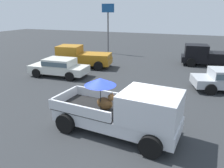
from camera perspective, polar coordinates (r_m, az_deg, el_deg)
ground_plane at (r=9.12m, az=0.97°, el=-12.15°), size 80.00×80.00×0.00m
pickup_truck_main at (r=8.49m, az=3.83°, el=-7.25°), size 5.21×2.64×2.22m
pickup_truck_red at (r=19.14m, az=-8.14°, el=7.06°), size 5.03×2.78×1.80m
pickup_truck_far at (r=21.16m, az=23.70°, el=6.79°), size 4.96×2.55×1.80m
parked_sedan_near at (r=16.66m, az=-13.61°, el=4.52°), size 4.39×2.16×1.33m
motel_sign at (r=25.00m, az=-1.05°, el=16.58°), size 1.40×0.16×5.35m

